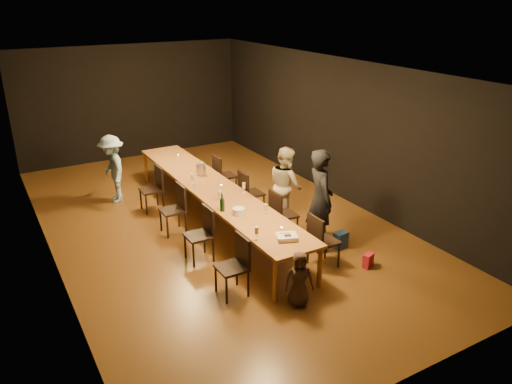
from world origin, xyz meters
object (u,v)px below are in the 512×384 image
chair_left_0 (232,267)px  man_blue (113,169)px  woman_birthday (320,200)px  child (299,279)px  chair_left_3 (151,189)px  ice_bucket (201,170)px  chair_right_0 (324,240)px  champagne_bottle (222,202)px  plate_stack (239,211)px  birthday_cake (287,237)px  woman_tan (286,185)px  chair_left_1 (199,235)px  table (213,190)px  chair_right_2 (252,193)px  chair_left_2 (172,210)px  chair_right_1 (284,214)px  chair_right_3 (225,175)px

chair_left_0 → man_blue: man_blue is taller
woman_birthday → child: 1.88m
chair_left_3 → ice_bucket: 1.11m
chair_right_0 → champagne_bottle: champagne_bottle is taller
plate_stack → birthday_cake: bearing=-79.7°
chair_left_3 → woman_tan: size_ratio=0.61×
chair_left_1 → champagne_bottle: 0.69m
ice_bucket → champagne_bottle: bearing=-103.1°
table → woman_tan: bearing=-27.1°
woman_birthday → man_blue: size_ratio=1.25×
woman_birthday → birthday_cake: 1.30m
chair_right_0 → chair_left_0: bearing=-90.0°
ice_bucket → chair_right_2: bearing=-45.2°
table → chair_right_0: chair_right_0 is taller
chair_right_0 → man_blue: 5.00m
woman_birthday → plate_stack: (-1.32, 0.50, -0.11)m
chair_left_1 → woman_tan: size_ratio=0.61×
chair_right_2 → chair_left_0: (-1.70, -2.40, 0.00)m
table → chair_left_2: bearing=180.0°
birthday_cake → woman_birthday: bearing=52.4°
woman_birthday → plate_stack: 1.42m
chair_right_0 → table: bearing=-160.5°
birthday_cake → chair_left_3: bearing=125.3°
table → chair_left_2: chair_left_2 is taller
chair_left_2 → woman_birthday: (2.00, -1.86, 0.45)m
chair_right_2 → ice_bucket: bearing=-135.2°
chair_left_0 → plate_stack: bearing=-33.1°
chair_left_2 → chair_right_0: bearing=-144.7°
chair_right_1 → chair_left_3: size_ratio=1.00×
chair_left_1 → birthday_cake: size_ratio=2.44×
chair_left_2 → man_blue: 2.16m
chair_left_1 → chair_right_3: bearing=-35.3°
child → chair_left_1: bearing=133.4°
chair_left_2 → woman_tan: 2.21m
man_blue → plate_stack: bearing=20.8°
chair_right_2 → child: chair_right_2 is taller
chair_left_0 → woman_tan: (2.10, 1.76, 0.30)m
table → chair_left_1: size_ratio=6.45×
chair_right_1 → birthday_cake: chair_right_1 is taller
chair_right_1 → chair_left_0: bearing=-54.8°
chair_right_3 → chair_left_3: (-1.70, 0.00, 0.00)m
chair_left_2 → woman_tan: bearing=-106.9°
chair_right_0 → chair_left_3: size_ratio=1.00×
chair_right_3 → champagne_bottle: (-1.19, -2.29, 0.46)m
chair_right_1 → child: chair_right_1 is taller
chair_right_1 → birthday_cake: 1.58m
chair_right_1 → chair_left_1: bearing=-90.0°
chair_right_0 → birthday_cake: bearing=-81.9°
birthday_cake → chair_right_3: bearing=99.5°
man_blue → birthday_cake: (1.41, -4.59, 0.05)m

